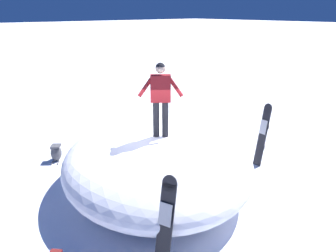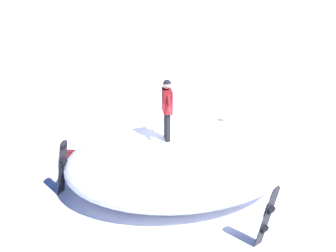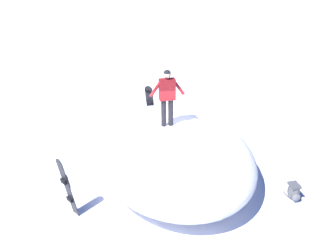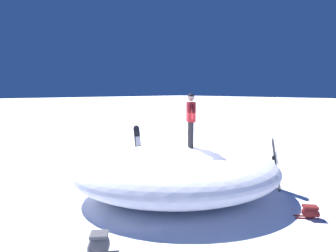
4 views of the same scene
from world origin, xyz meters
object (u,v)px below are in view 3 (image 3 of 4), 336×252
(snowboarder_standing, at_px, (167,93))
(backpack_near, at_px, (294,192))
(snowboard_primary_upright, at_px, (67,187))
(backpack_far, at_px, (201,120))
(snowboard_secondary_upright, at_px, (150,107))

(snowboarder_standing, distance_m, backpack_near, 4.25)
(snowboard_primary_upright, bearing_deg, backpack_near, 46.89)
(snowboard_primary_upright, relative_size, backpack_near, 2.88)
(backpack_far, bearing_deg, snowboarder_standing, -72.18)
(snowboarder_standing, height_order, backpack_near, snowboarder_standing)
(snowboard_primary_upright, xyz_separation_m, snowboard_secondary_upright, (-1.75, 4.99, -0.03))
(snowboard_primary_upright, relative_size, snowboard_secondary_upright, 1.04)
(snowboard_primary_upright, height_order, snowboard_secondary_upright, snowboard_primary_upright)
(backpack_far, bearing_deg, snowboard_primary_upright, -84.61)
(snowboarder_standing, xyz_separation_m, backpack_near, (3.55, 0.92, -2.15))
(snowboarder_standing, distance_m, snowboard_secondary_upright, 3.14)
(snowboard_primary_upright, height_order, backpack_near, snowboard_primary_upright)
(snowboard_secondary_upright, xyz_separation_m, backpack_near, (5.70, -0.77, -0.61))
(snowboard_primary_upright, bearing_deg, backpack_far, 95.39)
(snowboard_secondary_upright, height_order, backpack_near, snowboard_secondary_upright)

